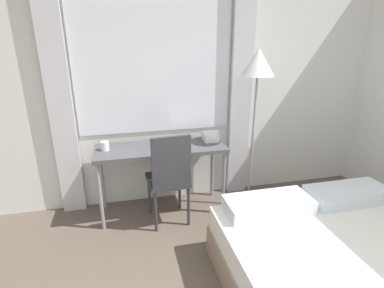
{
  "coord_description": "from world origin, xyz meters",
  "views": [
    {
      "loc": [
        -0.67,
        -0.6,
        1.85
      ],
      "look_at": [
        -0.07,
        1.94,
        0.92
      ],
      "focal_mm": 28.0,
      "sensor_mm": 36.0,
      "label": 1
    }
  ],
  "objects": [
    {
      "name": "standing_lamp",
      "position": [
        0.66,
        2.21,
        1.49
      ],
      "size": [
        0.33,
        0.33,
        1.75
      ],
      "color": "#4C4C51",
      "rests_on": "ground_plane"
    },
    {
      "name": "book",
      "position": [
        -0.26,
        2.32,
        0.78
      ],
      "size": [
        0.26,
        0.22,
        0.02
      ],
      "rotation": [
        0.0,
        0.0,
        -0.25
      ],
      "color": "#4C4238",
      "rests_on": "desk"
    },
    {
      "name": "desk",
      "position": [
        -0.31,
        2.34,
        0.7
      ],
      "size": [
        1.36,
        0.49,
        0.77
      ],
      "color": "#4C4C51",
      "rests_on": "ground_plane"
    },
    {
      "name": "telephone",
      "position": [
        0.24,
        2.4,
        0.81
      ],
      "size": [
        0.18,
        0.17,
        0.11
      ],
      "color": "white",
      "rests_on": "desk"
    },
    {
      "name": "mug",
      "position": [
        -0.88,
        2.37,
        0.81
      ],
      "size": [
        0.08,
        0.08,
        0.09
      ],
      "color": "white",
      "rests_on": "desk"
    },
    {
      "name": "desk_chair",
      "position": [
        -0.27,
        2.08,
        0.56
      ],
      "size": [
        0.43,
        0.43,
        0.99
      ],
      "rotation": [
        0.0,
        0.0,
        0.08
      ],
      "color": "#333338",
      "rests_on": "ground_plane"
    },
    {
      "name": "wall_back_with_window",
      "position": [
        -0.04,
        2.66,
        1.35
      ],
      "size": [
        5.53,
        0.13,
        2.7
      ],
      "color": "silver",
      "rests_on": "ground_plane"
    }
  ]
}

